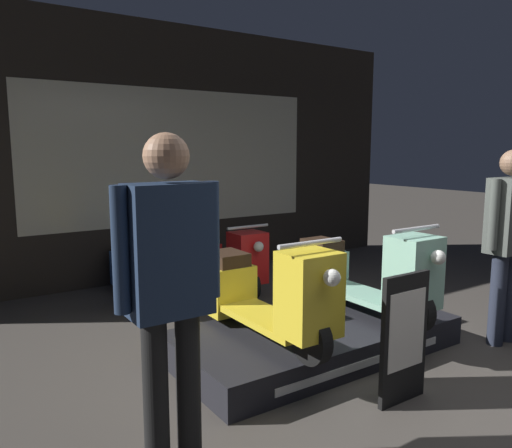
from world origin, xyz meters
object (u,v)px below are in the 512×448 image
(scooter_backrow_0, at_px, (148,271))
(scooter_backrow_1, at_px, (223,261))
(person_left_browsing, at_px, (169,278))
(price_sign_board, at_px, (404,338))
(person_right_browsing, at_px, (508,233))
(scooter_display_right, at_px, (363,275))
(scooter_display_left, at_px, (263,294))

(scooter_backrow_0, relative_size, scooter_backrow_1, 1.00)
(scooter_backrow_0, bearing_deg, person_left_browsing, -109.16)
(person_left_browsing, xyz_separation_m, price_sign_board, (1.54, -0.21, -0.58))
(person_left_browsing, relative_size, person_right_browsing, 1.05)
(scooter_display_right, bearing_deg, price_sign_board, -121.51)
(scooter_backrow_1, bearing_deg, price_sign_board, -97.21)
(scooter_backrow_1, bearing_deg, scooter_display_right, -84.63)
(scooter_backrow_0, bearing_deg, scooter_display_right, -61.00)
(person_right_browsing, bearing_deg, scooter_backrow_1, 112.35)
(scooter_backrow_1, height_order, person_right_browsing, person_right_browsing)
(scooter_backrow_1, bearing_deg, scooter_display_left, -112.38)
(scooter_backrow_1, distance_m, price_sign_board, 3.02)
(scooter_backrow_0, relative_size, person_left_browsing, 0.89)
(price_sign_board, bearing_deg, scooter_display_right, 58.49)
(scooter_backrow_0, distance_m, person_right_browsing, 3.54)
(scooter_display_left, height_order, scooter_backrow_0, scooter_display_left)
(scooter_display_left, xyz_separation_m, price_sign_board, (0.47, -0.94, -0.14))
(scooter_backrow_0, relative_size, price_sign_board, 1.78)
(person_right_browsing, height_order, price_sign_board, person_right_browsing)
(scooter_display_right, height_order, person_left_browsing, person_left_browsing)
(scooter_display_right, relative_size, scooter_backrow_0, 1.00)
(scooter_display_right, distance_m, price_sign_board, 1.11)
(person_left_browsing, bearing_deg, price_sign_board, -7.77)
(person_left_browsing, height_order, price_sign_board, person_left_browsing)
(scooter_display_left, bearing_deg, person_left_browsing, -145.84)
(person_right_browsing, bearing_deg, scooter_display_left, 160.03)
(person_left_browsing, distance_m, person_right_browsing, 3.06)
(person_left_browsing, distance_m, price_sign_board, 1.66)
(scooter_display_right, xyz_separation_m, scooter_backrow_1, (-0.19, 2.06, -0.24))
(price_sign_board, bearing_deg, scooter_display_left, 116.68)
(scooter_display_right, relative_size, person_left_browsing, 0.89)
(scooter_backrow_1, relative_size, person_right_browsing, 0.93)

